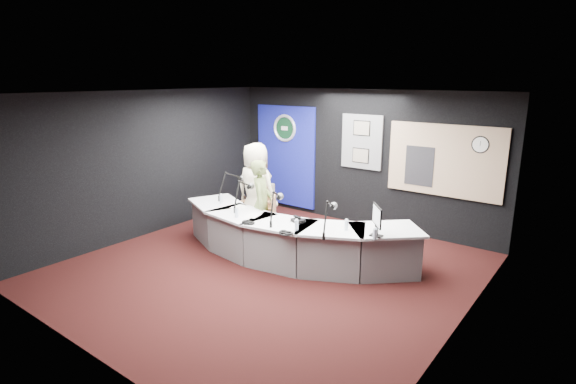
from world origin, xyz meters
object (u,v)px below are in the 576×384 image
Objects in this scene: armchair_left at (256,211)px; person_woman at (262,204)px; broadcast_desk at (286,237)px; person_man at (256,188)px; armchair_right at (262,222)px.

person_woman is (0.59, -0.52, 0.37)m from armchair_left.
armchair_left is 0.54× the size of person_woman.
person_man is at bearing 151.12° from broadcast_desk.
person_man reaches higher than armchair_left.
armchair_right is at bearing -43.04° from armchair_left.
person_woman is at bearing -78.40° from armchair_right.
person_woman reaches higher than armchair_right.
person_woman is (0.59, -0.52, -0.10)m from person_man.
person_woman is at bearing 164.92° from broadcast_desk.
armchair_left is 0.48× the size of person_man.
person_man is (0.00, 0.00, 0.47)m from armchair_left.
armchair_right is 0.35m from person_woman.
armchair_right reaches higher than armchair_left.
armchair_right is 0.50× the size of person_man.
armchair_right reaches higher than broadcast_desk.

